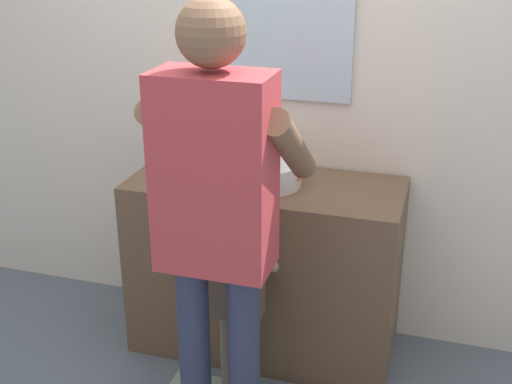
# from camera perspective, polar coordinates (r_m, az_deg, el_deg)

# --- Properties ---
(ground_plane) EXTENTS (14.00, 14.00, 0.00)m
(ground_plane) POSITION_cam_1_polar(r_m,az_deg,el_deg) (3.20, -0.82, -15.83)
(ground_plane) COLOR slate
(back_wall) EXTENTS (4.40, 0.10, 2.70)m
(back_wall) POSITION_cam_1_polar(r_m,az_deg,el_deg) (3.18, 2.53, 10.93)
(back_wall) COLOR beige
(back_wall) RESTS_ON ground
(vanity_cabinet) EXTENTS (1.26, 0.54, 0.87)m
(vanity_cabinet) POSITION_cam_1_polar(r_m,az_deg,el_deg) (3.20, 0.79, -6.47)
(vanity_cabinet) COLOR brown
(vanity_cabinet) RESTS_ON ground
(sink_basin) EXTENTS (0.34, 0.34, 0.11)m
(sink_basin) POSITION_cam_1_polar(r_m,az_deg,el_deg) (2.98, 0.73, 1.70)
(sink_basin) COLOR silver
(sink_basin) RESTS_ON vanity_cabinet
(faucet) EXTENTS (0.18, 0.14, 0.18)m
(faucet) POSITION_cam_1_polar(r_m,az_deg,el_deg) (3.16, 1.79, 3.37)
(faucet) COLOR #B7BABF
(faucet) RESTS_ON vanity_cabinet
(toothbrush_cup) EXTENTS (0.07, 0.07, 0.21)m
(toothbrush_cup) POSITION_cam_1_polar(r_m,az_deg,el_deg) (3.07, -5.46, 2.14)
(toothbrush_cup) COLOR #D86666
(toothbrush_cup) RESTS_ON vanity_cabinet
(child_toddler) EXTENTS (0.28, 0.28, 0.91)m
(child_toddler) POSITION_cam_1_polar(r_m,az_deg,el_deg) (2.82, -1.51, -8.33)
(child_toddler) COLOR #6B5B4C
(child_toddler) RESTS_ON ground
(adult_parent) EXTENTS (0.55, 0.57, 1.77)m
(adult_parent) POSITION_cam_1_polar(r_m,az_deg,el_deg) (2.33, -3.40, -0.83)
(adult_parent) COLOR #2D334C
(adult_parent) RESTS_ON ground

